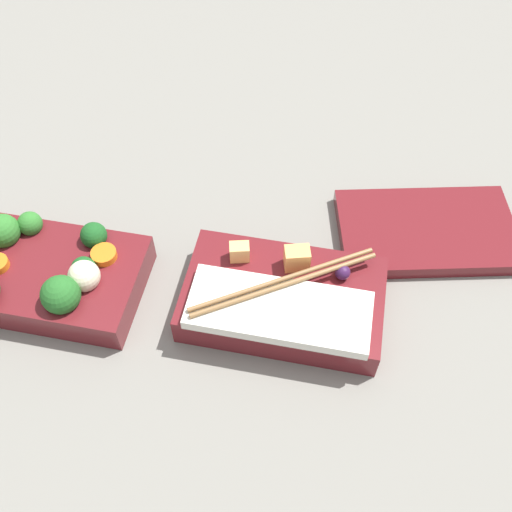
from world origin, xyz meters
TOP-DOWN VIEW (x-y plane):
  - ground_plane at (0.00, 0.00)m, footprint 3.00×3.00m
  - bento_tray_vegetable at (-0.13, 0.01)m, footprint 0.21×0.13m
  - bento_tray_rice at (0.12, 0.03)m, footprint 0.21×0.12m
  - bento_lid at (0.27, 0.16)m, footprint 0.22×0.16m

SIDE VIEW (x-z plane):
  - ground_plane at x=0.00m, z-range 0.00..0.00m
  - bento_lid at x=0.27m, z-range 0.00..0.02m
  - bento_tray_rice at x=0.12m, z-range -0.01..0.05m
  - bento_tray_vegetable at x=-0.13m, z-range -0.01..0.06m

